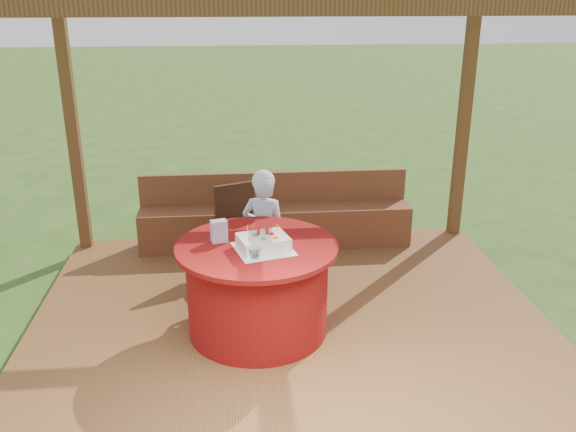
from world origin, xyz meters
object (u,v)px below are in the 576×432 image
object	(u,v)px
elderly_woman	(264,229)
drinking_glass	(255,253)
gift_bag	(219,231)
birthday_cake	(263,243)
bench	(276,222)
table	(258,288)
chair	(239,224)

from	to	relation	value
elderly_woman	drinking_glass	size ratio (longest dim) A/B	12.72
elderly_woman	drinking_glass	bearing A→B (deg)	-97.00
elderly_woman	drinking_glass	distance (m)	1.08
elderly_woman	gift_bag	distance (m)	0.84
birthday_cake	bench	bearing A→B (deg)	82.92
table	birthday_cake	distance (m)	0.46
birthday_cake	chair	bearing A→B (deg)	97.13
gift_bag	drinking_glass	world-z (taller)	gift_bag
table	elderly_woman	xyz separation A→B (m)	(0.10, 0.79, 0.20)
drinking_glass	birthday_cake	bearing A→B (deg)	65.70
bench	table	xyz separation A→B (m)	(-0.29, -1.84, 0.13)
bench	elderly_woman	xyz separation A→B (m)	(-0.19, -1.06, 0.34)
birthday_cake	gift_bag	world-z (taller)	birthday_cake
table	birthday_cake	size ratio (longest dim) A/B	2.51
table	drinking_glass	xyz separation A→B (m)	(-0.03, -0.26, 0.43)
table	gift_bag	size ratio (longest dim) A/B	7.21
birthday_cake	gift_bag	bearing A→B (deg)	151.02
gift_bag	drinking_glass	bearing A→B (deg)	-67.55
birthday_cake	gift_bag	size ratio (longest dim) A/B	2.87
chair	birthday_cake	bearing A→B (deg)	-82.87
elderly_woman	gift_bag	world-z (taller)	elderly_woman
bench	birthday_cake	world-z (taller)	birthday_cake
bench	gift_bag	bearing A→B (deg)	-108.59
elderly_woman	chair	bearing A→B (deg)	115.39
chair	birthday_cake	distance (m)	1.41
table	elderly_woman	world-z (taller)	elderly_woman
chair	bench	bearing A→B (deg)	55.05
bench	drinking_glass	xyz separation A→B (m)	(-0.32, -2.11, 0.56)
bench	birthday_cake	bearing A→B (deg)	-97.08
bench	chair	bearing A→B (deg)	-124.95
chair	drinking_glass	world-z (taller)	chair
chair	elderly_woman	size ratio (longest dim) A/B	0.74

